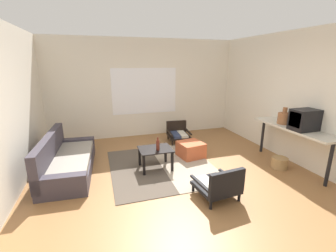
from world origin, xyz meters
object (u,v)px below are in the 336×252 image
at_px(glass_bottle, 158,145).
at_px(couch, 66,161).
at_px(crt_television, 304,120).
at_px(coffee_table, 155,152).
at_px(ottoman_orange, 191,150).
at_px(clay_vase, 284,118).
at_px(armchair_by_window, 178,133).
at_px(console_shelf, 293,131).
at_px(wicker_basket, 279,163).
at_px(armchair_striped_foreground, 219,185).

bearing_deg(glass_bottle, couch, 165.26).
bearing_deg(glass_bottle, crt_television, -17.66).
xyz_separation_m(coffee_table, ottoman_orange, (0.90, 0.35, -0.17)).
distance_m(coffee_table, crt_television, 2.87).
xyz_separation_m(coffee_table, clay_vase, (2.63, -0.43, 0.61)).
distance_m(armchair_by_window, clay_vase, 2.60).
xyz_separation_m(ottoman_orange, console_shelf, (1.73, -1.05, 0.58)).
bearing_deg(glass_bottle, wicker_basket, -15.14).
bearing_deg(console_shelf, armchair_by_window, 127.12).
bearing_deg(crt_television, glass_bottle, 162.34).
bearing_deg(wicker_basket, crt_television, -37.81).
bearing_deg(clay_vase, couch, 169.59).
xyz_separation_m(coffee_table, glass_bottle, (0.03, -0.09, 0.19)).
bearing_deg(coffee_table, clay_vase, -9.29).
bearing_deg(wicker_basket, couch, 165.03).
bearing_deg(coffee_table, couch, 167.84).
bearing_deg(armchair_by_window, armchair_striped_foreground, -96.69).
height_order(coffee_table, console_shelf, console_shelf).
height_order(console_shelf, glass_bottle, console_shelf).
xyz_separation_m(crt_television, wicker_basket, (-0.25, 0.19, -0.92)).
height_order(couch, ottoman_orange, couch).
bearing_deg(console_shelf, coffee_table, 165.13).
relative_size(armchair_striped_foreground, clay_vase, 1.93).
relative_size(couch, armchair_striped_foreground, 3.12).
distance_m(couch, armchair_striped_foreground, 2.90).
bearing_deg(console_shelf, ottoman_orange, 148.84).
bearing_deg(ottoman_orange, crt_television, -36.17).
xyz_separation_m(armchair_by_window, glass_bottle, (-0.97, -1.55, 0.30)).
bearing_deg(wicker_basket, armchair_by_window, 122.37).
height_order(coffee_table, clay_vase, clay_vase).
distance_m(coffee_table, ottoman_orange, 0.98).
distance_m(ottoman_orange, wicker_basket, 1.83).
bearing_deg(clay_vase, armchair_striped_foreground, -155.54).
xyz_separation_m(coffee_table, crt_television, (2.63, -0.92, 0.69)).
bearing_deg(armchair_striped_foreground, clay_vase, 24.46).
height_order(couch, armchair_striped_foreground, couch).
height_order(armchair_striped_foreground, ottoman_orange, armchair_striped_foreground).
relative_size(couch, crt_television, 4.46).
relative_size(armchair_striped_foreground, glass_bottle, 2.60).
relative_size(couch, glass_bottle, 8.13).
bearing_deg(armchair_striped_foreground, glass_bottle, 117.59).
height_order(console_shelf, wicker_basket, console_shelf).
xyz_separation_m(armchair_by_window, clay_vase, (1.63, -1.89, 0.73)).
bearing_deg(crt_television, wicker_basket, 142.19).
bearing_deg(couch, armchair_striped_foreground, -35.55).
distance_m(couch, clay_vase, 4.45).
relative_size(armchair_striped_foreground, wicker_basket, 2.15).
distance_m(coffee_table, glass_bottle, 0.21).
height_order(console_shelf, clay_vase, clay_vase).
distance_m(armchair_by_window, wicker_basket, 2.59).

